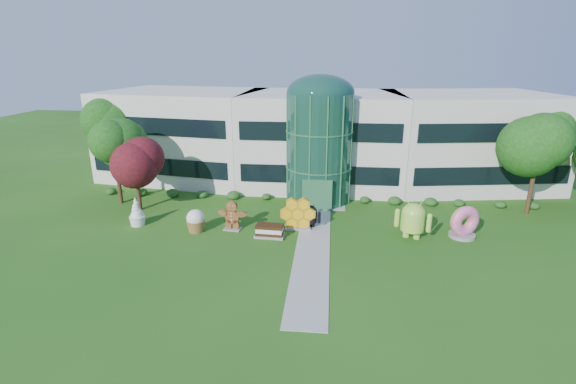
# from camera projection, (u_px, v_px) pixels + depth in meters

# --- Properties ---
(ground) EXTENTS (140.00, 140.00, 0.00)m
(ground) POSITION_uv_depth(u_px,v_px,m) (312.00, 257.00, 28.20)
(ground) COLOR #215114
(ground) RESTS_ON ground
(building) EXTENTS (46.00, 15.00, 9.30)m
(building) POSITION_uv_depth(u_px,v_px,m) (321.00, 138.00, 43.71)
(building) COLOR beige
(building) RESTS_ON ground
(atrium) EXTENTS (6.00, 6.00, 9.80)m
(atrium) POSITION_uv_depth(u_px,v_px,m) (319.00, 148.00, 37.97)
(atrium) COLOR #194738
(atrium) RESTS_ON ground
(walkway) EXTENTS (2.40, 20.00, 0.04)m
(walkway) POSITION_uv_depth(u_px,v_px,m) (313.00, 244.00, 30.08)
(walkway) COLOR #9E9E93
(walkway) RESTS_ON ground
(tree_red) EXTENTS (4.00, 4.00, 6.00)m
(tree_red) POSITION_uv_depth(u_px,v_px,m) (137.00, 177.00, 35.83)
(tree_red) COLOR #3F0C14
(tree_red) RESTS_ON ground
(trees_backdrop) EXTENTS (52.00, 8.00, 8.40)m
(trees_backdrop) POSITION_uv_depth(u_px,v_px,m) (319.00, 153.00, 39.13)
(trees_backdrop) COLOR #1A4110
(trees_backdrop) RESTS_ON ground
(android_green) EXTENTS (3.26, 2.70, 3.17)m
(android_green) POSITION_uv_depth(u_px,v_px,m) (413.00, 218.00, 30.74)
(android_green) COLOR #A2D845
(android_green) RESTS_ON ground
(android_black) EXTENTS (2.12, 1.71, 2.10)m
(android_black) POSITION_uv_depth(u_px,v_px,m) (310.00, 214.00, 32.85)
(android_black) COLOR black
(android_black) RESTS_ON ground
(donut) EXTENTS (2.67, 2.04, 2.51)m
(donut) POSITION_uv_depth(u_px,v_px,m) (464.00, 221.00, 30.99)
(donut) COLOR #F25C90
(donut) RESTS_ON ground
(gingerbread) EXTENTS (2.72, 1.36, 2.41)m
(gingerbread) POSITION_uv_depth(u_px,v_px,m) (232.00, 215.00, 32.30)
(gingerbread) COLOR brown
(gingerbread) RESTS_ON ground
(ice_cream_sandwich) EXTENTS (2.27, 1.22, 0.98)m
(ice_cream_sandwich) POSITION_uv_depth(u_px,v_px,m) (270.00, 231.00, 31.21)
(ice_cream_sandwich) COLOR black
(ice_cream_sandwich) RESTS_ON ground
(honeycomb) EXTENTS (3.05, 1.37, 2.32)m
(honeycomb) POSITION_uv_depth(u_px,v_px,m) (298.00, 215.00, 32.45)
(honeycomb) COLOR yellow
(honeycomb) RESTS_ON ground
(froyo) EXTENTS (1.74, 1.74, 2.31)m
(froyo) POSITION_uv_depth(u_px,v_px,m) (137.00, 212.00, 33.14)
(froyo) COLOR white
(froyo) RESTS_ON ground
(cupcake) EXTENTS (1.81, 1.81, 1.79)m
(cupcake) POSITION_uv_depth(u_px,v_px,m) (196.00, 221.00, 32.06)
(cupcake) COLOR white
(cupcake) RESTS_ON ground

